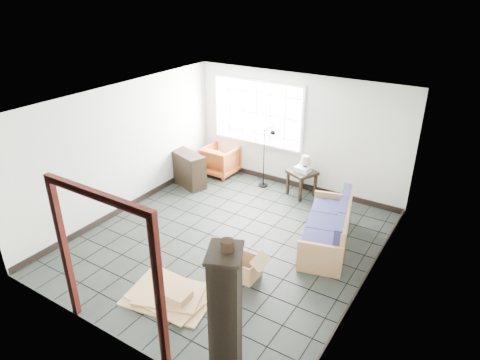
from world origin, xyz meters
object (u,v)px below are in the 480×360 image
Objects in this scene: tall_shelf at (226,315)px; futon_sofa at (330,230)px; armchair at (221,159)px; side_table at (302,175)px.

futon_sofa is at bearing 64.87° from tall_shelf.
futon_sofa reaches higher than armchair.
tall_shelf is at bearing -75.57° from side_table.
armchair is at bearing 141.37° from futon_sofa.
tall_shelf reaches higher than armchair.
side_table is at bearing -178.38° from armchair.
side_table is 0.39× the size of tall_shelf.
futon_sofa is at bearing -50.26° from side_table.
futon_sofa is at bearing 157.80° from armchair.
armchair is 0.44× the size of tall_shelf.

